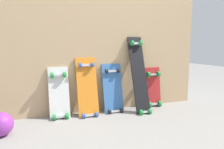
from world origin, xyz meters
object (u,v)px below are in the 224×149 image
object	(u,v)px
skateboard_white	(59,96)
rubber_ball	(1,124)
skateboard_blue	(113,91)
skateboard_orange	(87,90)
skateboard_black	(139,77)
skateboard_red	(153,89)

from	to	relation	value
skateboard_white	rubber_ball	xyz separation A→B (m)	(-0.53, -0.31, -0.14)
skateboard_white	skateboard_blue	bearing A→B (deg)	-0.26
skateboard_blue	rubber_ball	xyz separation A→B (m)	(-1.15, -0.31, -0.14)
skateboard_orange	skateboard_black	world-z (taller)	skateboard_black
skateboard_black	rubber_ball	world-z (taller)	skateboard_black
skateboard_orange	rubber_ball	bearing A→B (deg)	-161.02
skateboard_blue	skateboard_red	distance (m)	0.56
skateboard_black	rubber_ball	bearing A→B (deg)	-171.17
skateboard_white	skateboard_orange	size ratio (longest dim) A/B	0.86
skateboard_orange	skateboard_white	bearing A→B (deg)	175.46
skateboard_white	skateboard_red	bearing A→B (deg)	1.34
skateboard_blue	skateboard_black	xyz separation A→B (m)	(0.30, -0.08, 0.16)
skateboard_red	rubber_ball	bearing A→B (deg)	-168.77
rubber_ball	skateboard_white	bearing A→B (deg)	30.55
skateboard_white	skateboard_red	distance (m)	1.18
skateboard_blue	skateboard_red	bearing A→B (deg)	3.11
skateboard_black	skateboard_red	world-z (taller)	skateboard_black
skateboard_blue	skateboard_white	bearing A→B (deg)	179.74
skateboard_orange	rubber_ball	distance (m)	0.90
skateboard_white	skateboard_blue	size ratio (longest dim) A/B	0.96
skateboard_red	skateboard_orange	bearing A→B (deg)	-176.59
skateboard_white	skateboard_red	xyz separation A→B (m)	(1.18, 0.03, -0.02)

